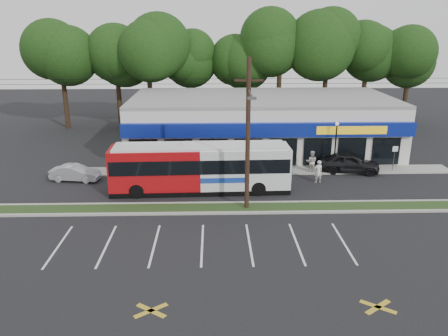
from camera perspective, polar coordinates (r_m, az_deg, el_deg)
ground at (r=28.77m, az=-2.89°, el=-6.17°), size 120.00×120.00×0.00m
grass_strip at (r=29.66m, az=-2.85°, el=-5.27°), size 40.00×1.60×0.12m
curb_south at (r=28.88m, az=-2.89°, el=-5.93°), size 40.00×0.25×0.14m
curb_north at (r=30.44m, az=-2.82°, el=-4.62°), size 40.00×0.25×0.14m
sidewalk at (r=37.37m, az=5.11°, el=-0.31°), size 32.00×2.20×0.10m
strip_mall at (r=43.37m, az=4.85°, el=5.86°), size 25.00×12.55×5.30m
utility_pole at (r=27.96m, az=2.81°, el=4.84°), size 50.00×2.77×10.00m
lamp_post at (r=37.61m, az=14.39°, el=3.47°), size 0.30×0.30×4.25m
sign_post at (r=39.34m, az=21.38°, el=1.73°), size 0.45×0.10×2.23m
tree_line at (r=52.42m, az=2.14°, el=14.41°), size 46.76×6.76×11.83m
metrobus at (r=32.30m, az=-3.11°, el=0.16°), size 13.26×3.19×3.54m
car_dark at (r=38.16m, az=16.05°, el=0.68°), size 5.21×2.90×1.68m
car_silver at (r=36.72m, az=-18.86°, el=-0.61°), size 4.02×1.83×1.28m
pedestrian_a at (r=34.99m, az=12.21°, el=-0.46°), size 0.75×0.58×1.83m
pedestrian_b at (r=37.29m, az=11.35°, el=0.81°), size 1.08×0.93×1.90m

